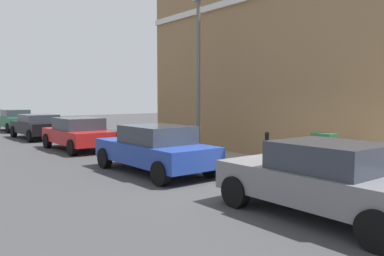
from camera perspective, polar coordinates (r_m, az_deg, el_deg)
The scene contains 11 objects.
ground at distance 9.95m, azimuth 8.03°, elevation -8.45°, with size 80.00×80.00×0.00m, color #38383A.
sidewalk at distance 15.64m, azimuth -3.09°, elevation -3.38°, with size 2.73×30.00×0.15m, color gray.
corner_building at distance 17.23m, azimuth 15.36°, elevation 10.82°, with size 7.08×11.15×8.32m.
car_grey at distance 7.60m, azimuth 19.07°, elevation -7.10°, with size 1.91×4.02×1.42m.
car_blue at distance 11.44m, azimuth -5.54°, elevation -3.01°, with size 1.95×4.29×1.41m.
car_red at distance 17.02m, azimuth -16.48°, elevation -0.72°, with size 1.97×4.06×1.37m.
car_black at distance 22.39m, azimuth -21.88°, elevation 0.33°, with size 2.03×4.22×1.32m.
car_green at distance 28.15m, azimuth -24.75°, elevation 1.08°, with size 1.87×4.03×1.42m.
utility_cabinet at distance 10.68m, azimuth 18.99°, elevation -4.05°, with size 0.46×0.61×1.15m.
bollard_near_cabinet at distance 11.99m, azimuth 11.03°, elevation -2.85°, with size 0.14×0.14×1.04m.
lamppost at distance 13.97m, azimuth 0.95°, elevation 8.95°, with size 0.20×0.44×5.72m.
Camera 1 is at (-6.96, -6.76, 2.23)m, focal length 35.92 mm.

